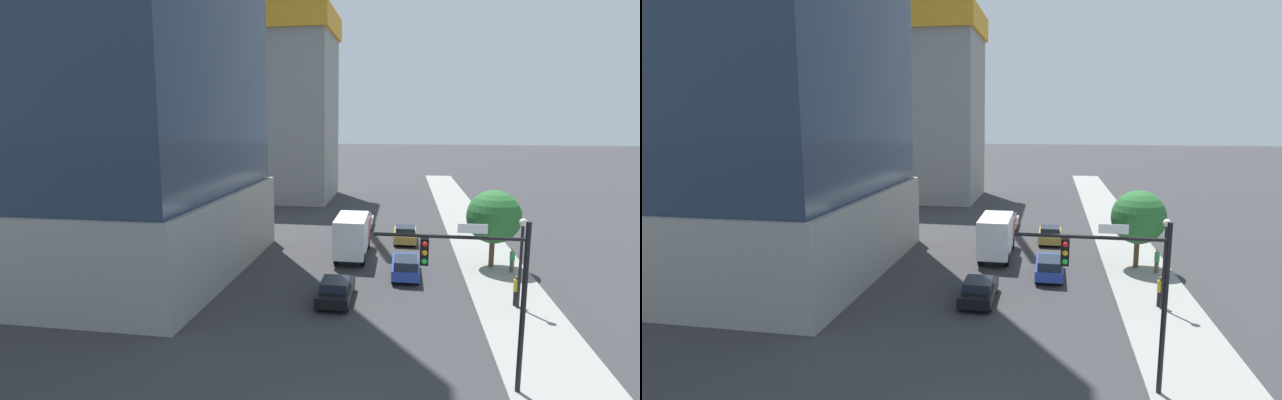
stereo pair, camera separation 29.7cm
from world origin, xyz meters
TOP-DOWN VIEW (x-y plane):
  - sidewalk at (8.67, 20.00)m, footprint 4.64×120.00m
  - construction_building at (-13.56, 50.55)m, footprint 13.48×22.32m
  - traffic_light_pole at (5.06, 4.25)m, footprint 5.84×0.48m
  - street_lamp at (8.70, 13.36)m, footprint 0.44×0.44m
  - street_tree at (8.56, 21.35)m, footprint 3.82×3.82m
  - car_blue at (2.42, 18.33)m, footprint 1.82×4.78m
  - car_white at (-1.66, 33.36)m, footprint 1.78×4.17m
  - car_black at (-1.66, 13.01)m, footprint 1.88×4.44m
  - car_gold at (2.42, 28.14)m, footprint 1.92×4.34m
  - box_truck at (-1.66, 22.57)m, footprint 2.29×7.22m
  - pedestrian_green_shirt at (9.75, 20.22)m, footprint 0.34×0.34m
  - pedestrian_yellow_shirt at (8.65, 13.71)m, footprint 0.34×0.34m

SIDE VIEW (x-z plane):
  - sidewalk at x=8.67m, z-range 0.00..0.15m
  - car_black at x=-1.66m, z-range 0.00..1.43m
  - car_gold at x=2.42m, z-range -0.02..1.46m
  - car_white at x=-1.66m, z-range 0.01..1.48m
  - car_blue at x=2.42m, z-range 0.00..1.57m
  - pedestrian_green_shirt at x=9.75m, z-range 0.17..1.83m
  - pedestrian_yellow_shirt at x=8.65m, z-range 0.17..1.95m
  - box_truck at x=-1.66m, z-range 0.17..3.60m
  - street_lamp at x=8.70m, z-range 1.00..6.18m
  - street_tree at x=8.56m, z-range 1.02..6.61m
  - traffic_light_pole at x=5.06m, z-range 1.37..8.18m
  - construction_building at x=-13.56m, z-range -3.10..30.24m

